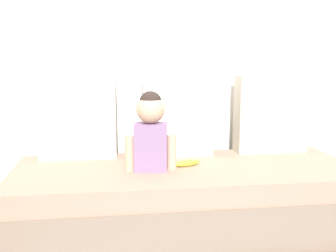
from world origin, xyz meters
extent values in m
plane|color=brown|center=(0.00, 0.00, 0.00)|extent=(12.00, 12.00, 0.00)
cube|color=white|center=(0.00, 0.54, 1.15)|extent=(5.30, 0.10, 2.30)
cube|color=#826C5B|center=(0.00, 0.00, 0.13)|extent=(2.10, 0.83, 0.27)
cube|color=gray|center=(0.00, 0.00, 0.33)|extent=(2.04, 0.80, 0.12)
cube|color=beige|center=(-0.65, 0.31, 0.68)|extent=(0.49, 0.16, 0.58)
cube|color=silver|center=(0.00, 0.31, 0.63)|extent=(0.46, 0.16, 0.47)
cube|color=beige|center=(0.65, 0.31, 0.65)|extent=(0.48, 0.16, 0.53)
cube|color=gray|center=(-0.21, -0.04, 0.53)|extent=(0.20, 0.16, 0.27)
sphere|color=tan|center=(-0.21, -0.04, 0.75)|extent=(0.17, 0.17, 0.17)
sphere|color=#2D231E|center=(-0.21, -0.04, 0.79)|extent=(0.13, 0.13, 0.13)
cylinder|color=tan|center=(-0.33, -0.04, 0.49)|extent=(0.06, 0.06, 0.21)
cylinder|color=tan|center=(-0.09, -0.04, 0.49)|extent=(0.06, 0.06, 0.21)
ellipsoid|color=yellow|center=(0.01, 0.01, 0.41)|extent=(0.18, 0.09, 0.04)
camera|label=1|loc=(-0.44, -2.33, 1.05)|focal=43.53mm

